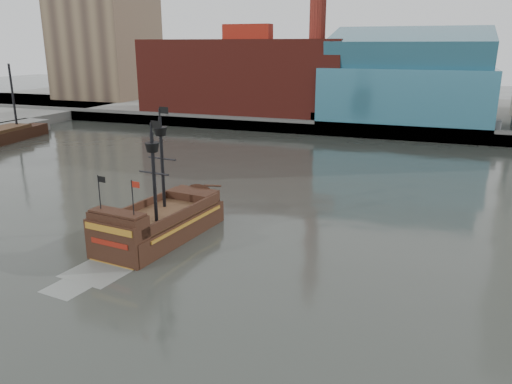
% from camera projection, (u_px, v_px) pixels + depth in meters
% --- Properties ---
extents(ground, '(400.00, 400.00, 0.00)m').
position_uv_depth(ground, '(164.00, 286.00, 34.41)').
color(ground, '#282A25').
rests_on(ground, ground).
extents(promenade_far, '(220.00, 60.00, 2.00)m').
position_uv_depth(promenade_far, '(366.00, 111.00, 116.75)').
color(promenade_far, slate).
rests_on(promenade_far, ground).
extents(seawall, '(220.00, 1.00, 2.60)m').
position_uv_depth(seawall, '(342.00, 129.00, 90.17)').
color(seawall, '#4C4C49').
rests_on(seawall, ground).
extents(skyline, '(149.00, 45.00, 62.00)m').
position_uv_depth(skyline, '(394.00, 1.00, 101.63)').
color(skyline, brown).
rests_on(skyline, promenade_far).
extents(pirate_ship, '(6.45, 16.24, 11.83)m').
position_uv_depth(pirate_ship, '(160.00, 226.00, 42.60)').
color(pirate_ship, black).
rests_on(pirate_ship, ground).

